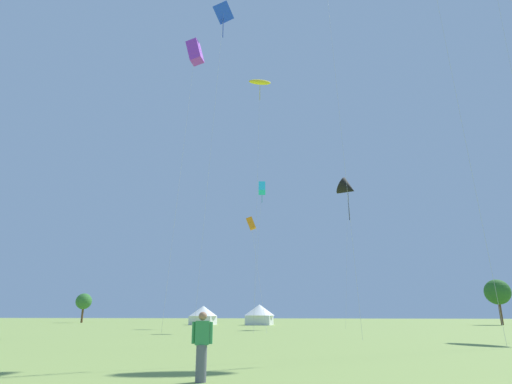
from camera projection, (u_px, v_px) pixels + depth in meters
The scene contains 11 objects.
kite_blue_diamond at pixel (223, 16), 48.83m from camera, with size 2.86×2.32×36.97m.
kite_cyan_box at pixel (262, 188), 62.32m from camera, with size 1.51×3.41×20.82m.
kite_purple_box at pixel (195, 52), 45.97m from camera, with size 2.31×2.06×30.67m.
kite_yellow_parafoil at pixel (260, 83), 48.51m from camera, with size 2.76×3.02×27.98m.
kite_orange_box at pixel (251, 224), 44.55m from camera, with size 2.59×2.57×11.68m.
kite_black_delta at pixel (348, 188), 58.56m from camera, with size 3.49×3.69×20.20m.
person_spectator at pixel (202, 347), 10.91m from camera, with size 0.57×0.31×1.73m.
festival_tent_right at pixel (203, 314), 72.18m from camera, with size 4.81×4.81×3.13m.
festival_tent_left at pixel (259, 314), 70.31m from camera, with size 5.11×5.11×3.32m.
tree_distant_left at pixel (497, 292), 71.87m from camera, with size 4.21×4.21×7.51m.
tree_distant_right at pixel (84, 302), 91.60m from camera, with size 3.37×3.37×6.15m.
Camera 1 is at (7.57, -4.83, 1.65)m, focal length 29.48 mm.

